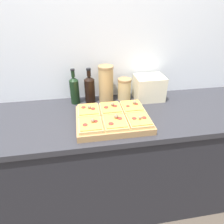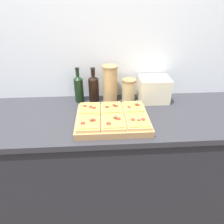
# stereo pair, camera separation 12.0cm
# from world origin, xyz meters

# --- Properties ---
(wall_back) EXTENTS (6.00, 0.06, 2.50)m
(wall_back) POSITION_xyz_m (0.00, 0.67, 1.25)
(wall_back) COLOR silver
(wall_back) RESTS_ON ground_plane
(kitchen_counter) EXTENTS (2.63, 0.67, 0.93)m
(kitchen_counter) POSITION_xyz_m (0.00, 0.32, 0.47)
(kitchen_counter) COLOR #232328
(kitchen_counter) RESTS_ON ground_plane
(cutting_board) EXTENTS (0.48, 0.38, 0.04)m
(cutting_board) POSITION_xyz_m (0.07, 0.22, 0.95)
(cutting_board) COLOR #A37A4C
(cutting_board) RESTS_ON kitchen_counter
(pizza_slice_back_left) EXTENTS (0.15, 0.17, 0.05)m
(pizza_slice_back_left) POSITION_xyz_m (-0.08, 0.31, 0.99)
(pizza_slice_back_left) COLOR tan
(pizza_slice_back_left) RESTS_ON cutting_board
(pizza_slice_back_center) EXTENTS (0.15, 0.17, 0.05)m
(pizza_slice_back_center) POSITION_xyz_m (0.07, 0.31, 0.99)
(pizza_slice_back_center) COLOR tan
(pizza_slice_back_center) RESTS_ON cutting_board
(pizza_slice_back_right) EXTENTS (0.15, 0.17, 0.05)m
(pizza_slice_back_right) POSITION_xyz_m (0.23, 0.31, 0.99)
(pizza_slice_back_right) COLOR tan
(pizza_slice_back_right) RESTS_ON cutting_board
(pizza_slice_front_left) EXTENTS (0.15, 0.17, 0.05)m
(pizza_slice_front_left) POSITION_xyz_m (-0.08, 0.13, 0.99)
(pizza_slice_front_left) COLOR tan
(pizza_slice_front_left) RESTS_ON cutting_board
(pizza_slice_front_center) EXTENTS (0.15, 0.17, 0.06)m
(pizza_slice_front_center) POSITION_xyz_m (0.07, 0.13, 0.99)
(pizza_slice_front_center) COLOR tan
(pizza_slice_front_center) RESTS_ON cutting_board
(pizza_slice_front_right) EXTENTS (0.15, 0.17, 0.05)m
(pizza_slice_front_right) POSITION_xyz_m (0.23, 0.13, 0.99)
(pizza_slice_front_right) COLOR tan
(pizza_slice_front_right) RESTS_ON cutting_board
(olive_oil_bottle) EXTENTS (0.07, 0.07, 0.28)m
(olive_oil_bottle) POSITION_xyz_m (-0.17, 0.55, 1.04)
(olive_oil_bottle) COLOR black
(olive_oil_bottle) RESTS_ON kitchen_counter
(wine_bottle) EXTENTS (0.08, 0.08, 0.28)m
(wine_bottle) POSITION_xyz_m (-0.05, 0.55, 1.04)
(wine_bottle) COLOR black
(wine_bottle) RESTS_ON kitchen_counter
(grain_jar_tall) EXTENTS (0.12, 0.12, 0.29)m
(grain_jar_tall) POSITION_xyz_m (0.08, 0.55, 1.07)
(grain_jar_tall) COLOR tan
(grain_jar_tall) RESTS_ON kitchen_counter
(grain_jar_short) EXTENTS (0.11, 0.11, 0.18)m
(grain_jar_short) POSITION_xyz_m (0.23, 0.55, 1.02)
(grain_jar_short) COLOR tan
(grain_jar_short) RESTS_ON kitchen_counter
(toaster_oven) EXTENTS (0.26, 0.19, 0.19)m
(toaster_oven) POSITION_xyz_m (0.43, 0.53, 1.03)
(toaster_oven) COLOR beige
(toaster_oven) RESTS_ON kitchen_counter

